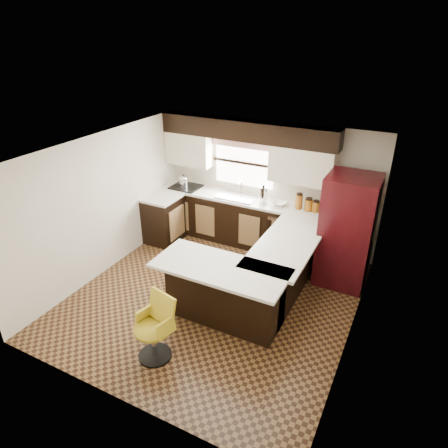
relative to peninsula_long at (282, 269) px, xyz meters
The scene contains 30 objects.
floor 1.18m from the peninsula_long, 145.22° to the right, with size 4.40×4.40×0.00m, color #49301A.
ceiling 2.24m from the peninsula_long, 145.22° to the right, with size 4.40×4.40×0.00m, color silver.
wall_back 1.96m from the peninsula_long, 119.74° to the left, with size 4.40×4.40×0.00m, color beige.
wall_front 3.06m from the peninsula_long, 107.67° to the right, with size 4.40×4.40×0.00m, color beige.
wall_left 3.15m from the peninsula_long, 168.23° to the right, with size 4.40×4.40×0.00m, color beige.
wall_right 1.55m from the peninsula_long, 27.51° to the right, with size 4.40×4.40×0.00m, color beige.
base_cab_back 1.86m from the peninsula_long, 136.64° to the left, with size 3.30×0.60×0.90m, color black.
base_cab_left 2.77m from the peninsula_long, 166.97° to the left, with size 0.60×0.70×0.90m, color black.
counter_back 1.92m from the peninsula_long, 136.64° to the left, with size 3.30×0.60×0.04m, color silver.
counter_left 2.81m from the peninsula_long, 166.97° to the left, with size 0.60×0.70×0.04m, color silver.
soffit 2.60m from the peninsula_long, 132.88° to the left, with size 3.40×0.35×0.36m, color black.
upper_cab_left 3.15m from the peninsula_long, 150.95° to the left, with size 0.94×0.35×0.64m, color beige.
upper_cab_right 1.90m from the peninsula_long, 98.93° to the left, with size 1.14×0.35×0.64m, color beige.
window_pane 2.36m from the peninsula_long, 132.00° to the left, with size 1.20×0.02×0.90m, color white.
valance 2.54m from the peninsula_long, 132.74° to the left, with size 1.30×0.06×0.18m, color #D19B93.
sink 1.95m from the peninsula_long, 138.13° to the left, with size 0.75×0.45×0.03m, color #B2B2B7.
dishwasher 1.05m from the peninsula_long, 109.47° to the left, with size 0.58×0.03×0.78m, color black.
cooktop 2.89m from the peninsula_long, 153.80° to the left, with size 0.58×0.50×0.03m, color black.
peninsula_long is the anchor object (origin of this frame).
peninsula_return 1.11m from the peninsula_long, 118.30° to the right, with size 1.65×0.60×0.90m, color black.
counter_pen_long 0.48m from the peninsula_long, ahead, with size 0.84×1.95×0.04m, color silver.
counter_pen_return 1.29m from the peninsula_long, 117.10° to the right, with size 1.89×0.84×0.04m, color silver.
refrigerator 1.23m from the peninsula_long, 46.37° to the left, with size 0.80×0.77×1.87m, color #36080D.
bar_chair 2.31m from the peninsula_long, 115.45° to the right, with size 0.48×0.48×0.90m, color gold, non-canonical shape.
kettle 2.96m from the peninsula_long, 154.21° to the left, with size 0.18×0.18×0.25m, color silver, non-canonical shape.
percolator 1.67m from the peninsula_long, 124.35° to the left, with size 0.15×0.15×0.30m, color silver.
mixing_bowl 1.49m from the peninsula_long, 113.47° to the left, with size 0.26×0.26×0.06m, color white.
canister_large 1.45m from the peninsula_long, 98.25° to the left, with size 0.13×0.13×0.26m, color #905414.
canister_med 1.43m from the peninsula_long, 90.39° to the left, with size 0.14×0.14×0.21m, color #905414.
canister_small 1.43m from the peninsula_long, 84.54° to the left, with size 0.13×0.13×0.19m, color #905414.
Camera 1 is at (2.51, -4.54, 3.93)m, focal length 32.00 mm.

